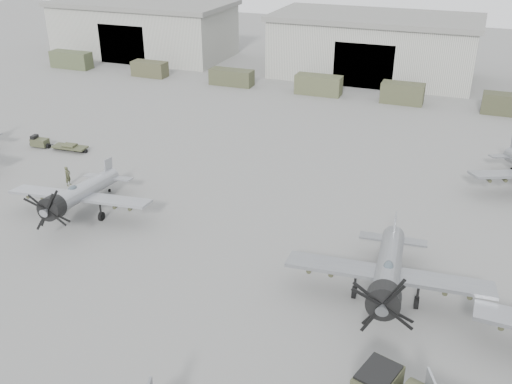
{
  "coord_description": "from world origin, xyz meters",
  "views": [
    {
      "loc": [
        14.19,
        -21.15,
        21.52
      ],
      "look_at": [
        0.14,
        14.97,
        2.5
      ],
      "focal_mm": 40.0,
      "sensor_mm": 36.0,
      "label": 1
    }
  ],
  "objects_px": {
    "aircraft_mid_1": "(78,194)",
    "aircraft_mid_2": "(388,272)",
    "tug_trailer": "(51,144)",
    "ground_crew": "(68,176)"
  },
  "relations": [
    {
      "from": "aircraft_mid_1",
      "to": "ground_crew",
      "type": "relative_size",
      "value": 6.48
    },
    {
      "from": "tug_trailer",
      "to": "ground_crew",
      "type": "relative_size",
      "value": 3.49
    },
    {
      "from": "tug_trailer",
      "to": "ground_crew",
      "type": "height_order",
      "value": "ground_crew"
    },
    {
      "from": "aircraft_mid_2",
      "to": "tug_trailer",
      "type": "xyz_separation_m",
      "value": [
        -35.97,
        13.44,
        -1.8
      ]
    },
    {
      "from": "aircraft_mid_2",
      "to": "ground_crew",
      "type": "relative_size",
      "value": 7.05
    },
    {
      "from": "aircraft_mid_1",
      "to": "tug_trailer",
      "type": "height_order",
      "value": "aircraft_mid_1"
    },
    {
      "from": "aircraft_mid_1",
      "to": "aircraft_mid_2",
      "type": "distance_m",
      "value": 24.16
    },
    {
      "from": "aircraft_mid_2",
      "to": "ground_crew",
      "type": "distance_m",
      "value": 29.6
    },
    {
      "from": "aircraft_mid_2",
      "to": "tug_trailer",
      "type": "bearing_deg",
      "value": 154.54
    },
    {
      "from": "aircraft_mid_2",
      "to": "ground_crew",
      "type": "xyz_separation_m",
      "value": [
        -28.76,
        6.89,
        -1.38
      ]
    }
  ]
}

